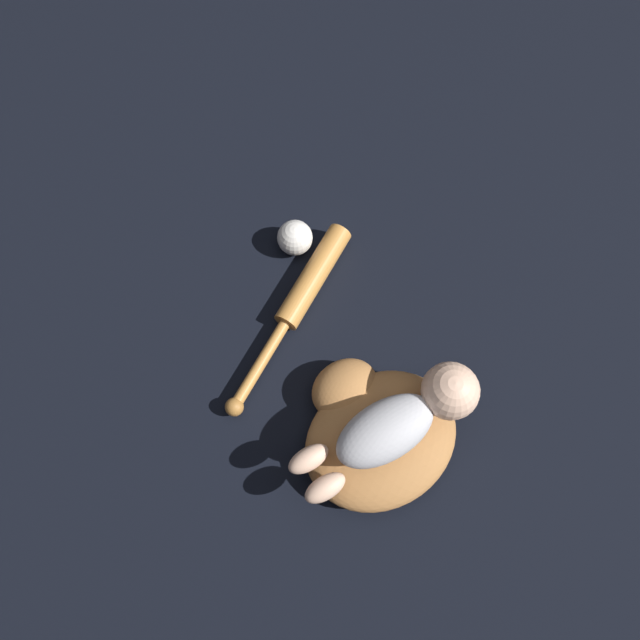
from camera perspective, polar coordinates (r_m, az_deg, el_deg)
The scene contains 5 objects.
ground_plane at distance 1.21m, azimuth 5.37°, elevation -8.82°, with size 6.00×6.00×0.00m, color black.
baseball_glove at distance 1.16m, azimuth 5.02°, elevation -10.01°, with size 0.36×0.34×0.08m.
baby_figure at distance 1.09m, azimuth 7.70°, elevation -8.97°, with size 0.36×0.18×0.10m.
baseball_bat at distance 1.25m, azimuth -1.65°, elevation 2.29°, with size 0.33×0.35×0.05m.
baseball at distance 1.30m, azimuth -2.31°, elevation 7.53°, with size 0.07×0.07×0.07m.
Camera 1 is at (-0.17, -0.21, 1.18)m, focal length 35.00 mm.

